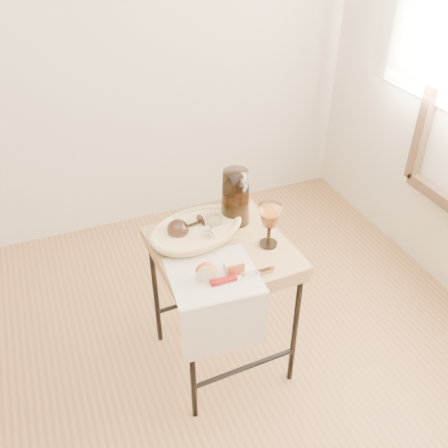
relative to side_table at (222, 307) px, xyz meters
name	(u,v)px	position (x,y,z in m)	size (l,w,h in m)	color
wall_back	(22,0)	(-0.50, 1.27, 1.02)	(3.60, 0.00, 2.70)	beige
side_table	(222,307)	(0.00, 0.00, 0.00)	(0.51, 0.51, 0.65)	brown
tea_towel	(213,275)	(-0.09, -0.15, 0.33)	(0.32, 0.29, 0.01)	white
bread_basket	(197,232)	(-0.07, 0.09, 0.35)	(0.35, 0.24, 0.06)	tan
goblet_lying_a	(188,226)	(-0.10, 0.10, 0.38)	(0.14, 0.09, 0.09)	#3E2920
goblet_lying_b	(211,228)	(-0.02, 0.07, 0.37)	(0.12, 0.07, 0.07)	white
pitcher	(235,197)	(0.12, 0.14, 0.44)	(0.16, 0.24, 0.27)	black
wine_goblet	(269,226)	(0.17, -0.06, 0.42)	(0.09, 0.09, 0.18)	white
apple_half	(207,270)	(-0.12, -0.16, 0.37)	(0.08, 0.04, 0.07)	#CA000C
apple_wedge	(232,267)	(-0.02, -0.16, 0.35)	(0.06, 0.03, 0.04)	beige
table_knife	(241,276)	(-0.01, -0.20, 0.34)	(0.24, 0.03, 0.02)	silver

